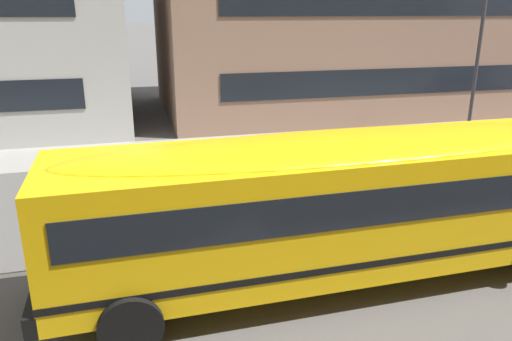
% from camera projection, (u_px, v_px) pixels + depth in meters
% --- Properties ---
extents(ground_plane, '(400.00, 400.00, 0.00)m').
position_uv_depth(ground_plane, '(374.00, 232.00, 11.18)').
color(ground_plane, '#54514F').
extents(sidewalk_far, '(120.00, 3.00, 0.01)m').
position_uv_depth(sidewalk_far, '(272.00, 143.00, 18.73)').
color(sidewalk_far, gray).
rests_on(sidewalk_far, ground_plane).
extents(lane_centreline, '(110.00, 0.16, 0.01)m').
position_uv_depth(lane_centreline, '(374.00, 232.00, 11.18)').
color(lane_centreline, silver).
rests_on(lane_centreline, ground_plane).
extents(school_bus, '(12.21, 2.90, 2.72)m').
position_uv_depth(school_bus, '(362.00, 195.00, 8.90)').
color(school_bus, yellow).
rests_on(school_bus, ground_plane).
extents(street_lamp, '(0.44, 0.44, 6.80)m').
position_uv_depth(street_lamp, '(482.00, 23.00, 18.69)').
color(street_lamp, '#38383D').
rests_on(street_lamp, ground_plane).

